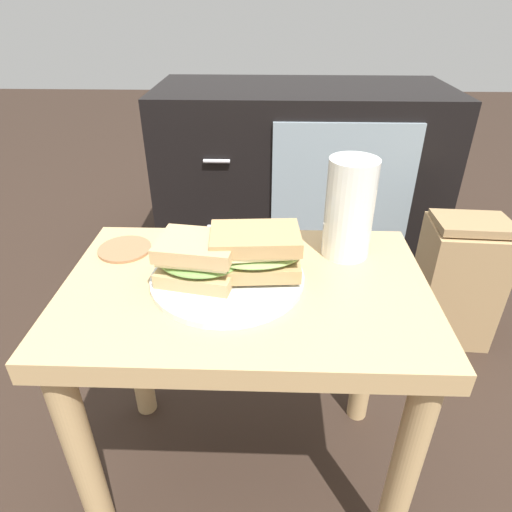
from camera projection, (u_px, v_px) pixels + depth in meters
The scene contains 9 objects.
ground_plane at pixel (248, 467), 0.91m from camera, with size 8.00×8.00×0.00m, color #2D2119.
side_table at pixel (246, 329), 0.72m from camera, with size 0.56×0.36×0.46m.
tv_cabinet at pixel (299, 172), 1.57m from camera, with size 0.96×0.46×0.58m.
plate at pixel (228, 278), 0.68m from camera, with size 0.24×0.24×0.01m, color silver.
sandwich_front at pixel (198, 259), 0.66m from camera, with size 0.14×0.11×0.07m.
sandwich_back at pixel (255, 251), 0.66m from camera, with size 0.15×0.10×0.07m.
beer_glass at pixel (349, 210), 0.72m from camera, with size 0.08×0.08×0.17m.
coaster at pixel (125, 249), 0.76m from camera, with size 0.09×0.09×0.01m, color #996B47.
paper_bag at pixel (457, 280), 1.19m from camera, with size 0.20×0.18×0.36m.
Camera 1 is at (0.03, -0.56, 0.85)m, focal length 31.09 mm.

